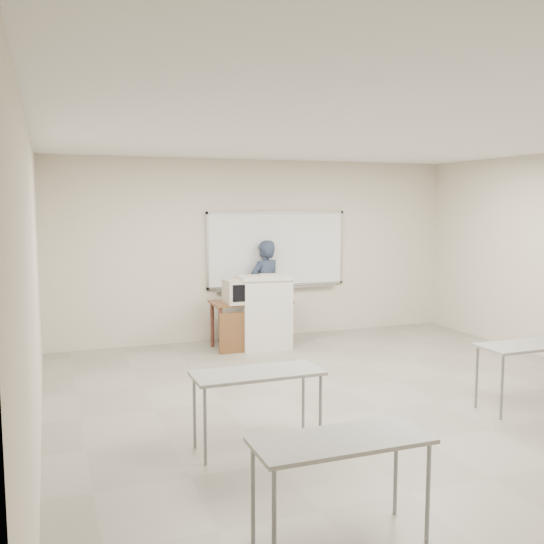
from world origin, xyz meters
name	(u,v)px	position (x,y,z in m)	size (l,w,h in m)	color
floor	(380,411)	(0.00, 0.00, -0.01)	(7.00, 8.00, 0.01)	gray
whiteboard	(277,250)	(0.30, 3.97, 1.48)	(2.48, 0.10, 1.31)	white
student_desks	(460,386)	(0.00, -1.35, 0.67)	(4.40, 2.20, 0.73)	gray
instructor_desk	(253,317)	(-0.40, 3.19, 0.51)	(1.24, 0.62, 0.75)	brown
podium	(265,312)	(-0.20, 3.20, 0.57)	(0.81, 0.59, 1.14)	silver
crt_monitor	(238,291)	(-0.65, 3.18, 0.93)	(0.40, 0.44, 0.38)	#B6A89A
laptop	(271,294)	(0.00, 3.46, 0.81)	(0.34, 0.31, 0.25)	black
mouse	(261,298)	(-0.20, 3.35, 0.77)	(0.09, 0.06, 0.03)	#B5B7BE
keyboard	(272,275)	(-0.05, 3.28, 1.15)	(0.40, 0.13, 0.02)	#B6A89A
presenter	(265,290)	(0.04, 3.85, 0.83)	(0.61, 0.40, 1.66)	black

